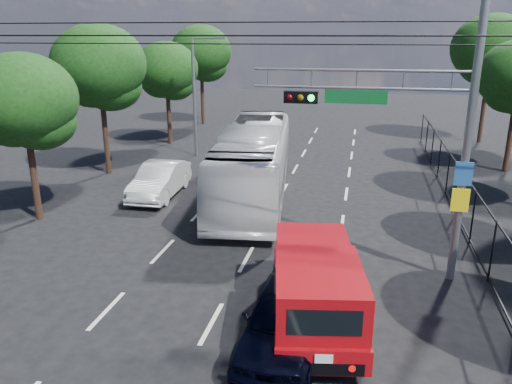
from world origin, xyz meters
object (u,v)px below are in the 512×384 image
(navy_hatchback, at_px, (284,317))
(white_bus, at_px, (254,162))
(white_van, at_px, (160,180))
(red_pickup, at_px, (315,285))
(signal_mast, at_px, (426,108))

(navy_hatchback, bearing_deg, white_bus, 108.13)
(navy_hatchback, distance_m, white_van, 12.81)
(red_pickup, bearing_deg, white_bus, 110.75)
(red_pickup, height_order, white_van, red_pickup)
(white_bus, bearing_deg, navy_hatchback, -80.84)
(signal_mast, relative_size, white_van, 2.04)
(signal_mast, xyz_separation_m, white_van, (-10.78, 5.88, -4.48))
(signal_mast, bearing_deg, navy_hatchback, -126.11)
(signal_mast, relative_size, navy_hatchback, 2.11)
(red_pickup, height_order, white_bus, white_bus)
(signal_mast, bearing_deg, white_bus, 134.33)
(white_bus, height_order, white_van, white_bus)
(signal_mast, xyz_separation_m, red_pickup, (-2.68, -3.42, -4.12))
(signal_mast, height_order, white_bus, signal_mast)
(signal_mast, bearing_deg, red_pickup, -128.11)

